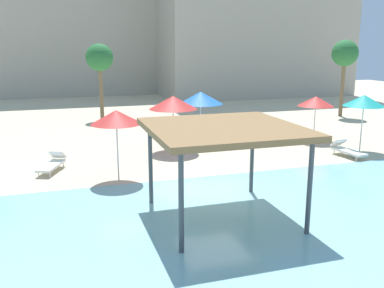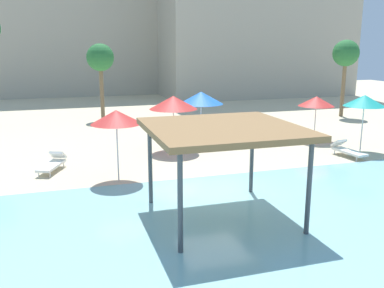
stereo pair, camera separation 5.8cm
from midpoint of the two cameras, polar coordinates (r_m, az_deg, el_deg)
name	(u,v)px [view 2 (the right image)]	position (r m, az deg, el deg)	size (l,w,h in m)	color
ground_plane	(213,190)	(15.77, 2.94, -6.15)	(80.00, 80.00, 0.00)	beige
lagoon_water	(284,255)	(11.38, 12.35, -14.33)	(44.00, 13.50, 0.04)	#8CC6CC
shade_pavilion	(223,132)	(12.54, 4.32, 1.66)	(4.37, 4.37, 2.90)	#42474C
beach_umbrella_red_1	(173,102)	(20.96, -2.45, 5.59)	(2.38, 2.38, 2.78)	silver
beach_umbrella_red_2	(116,117)	(16.49, -10.04, 3.57)	(1.96, 1.96, 2.79)	silver
beach_umbrella_teal_3	(365,101)	(22.47, 22.23, 5.40)	(1.99, 1.99, 2.83)	silver
beach_umbrella_blue_4	(201,98)	(23.39, 1.30, 6.22)	(2.43, 2.43, 2.71)	silver
beach_umbrella_red_5	(316,101)	(24.34, 16.43, 5.52)	(1.95, 1.95, 2.47)	silver
lounge_chair_0	(257,133)	(24.24, 8.75, 1.41)	(0.66, 1.91, 0.74)	white
lounge_chair_2	(53,163)	(18.92, -18.10, -2.44)	(1.28, 1.98, 0.74)	white
lounge_chair_3	(347,150)	(21.58, 20.16, -0.71)	(0.81, 1.95, 0.74)	white
palm_tree_0	(100,59)	(30.67, -12.16, 11.11)	(1.90, 1.90, 5.31)	brown
palm_tree_1	(346,55)	(33.26, 20.00, 11.20)	(1.90, 1.90, 5.57)	brown
hotel_block_0	(69,4)	(49.14, -16.10, 17.66)	(18.76, 8.31, 18.90)	#B2A893
hotel_block_1	(254,11)	(46.75, 8.33, 17.29)	(19.45, 9.58, 17.30)	#B2A893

